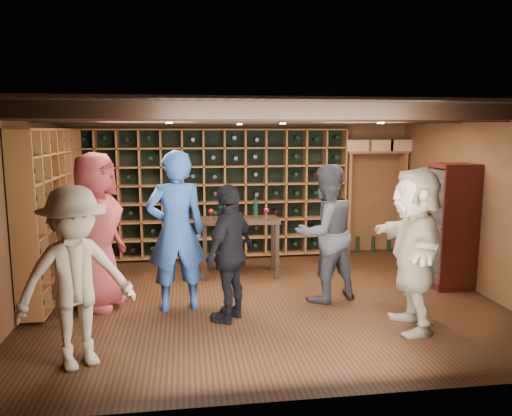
{
  "coord_description": "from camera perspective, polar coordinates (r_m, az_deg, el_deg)",
  "views": [
    {
      "loc": [
        -1.02,
        -6.3,
        2.25
      ],
      "look_at": [
        -0.09,
        0.2,
        1.21
      ],
      "focal_mm": 35.0,
      "sensor_mm": 36.0,
      "label": 1
    }
  ],
  "objects": [
    {
      "name": "ground",
      "position": [
        6.76,
        1.04,
        -10.46
      ],
      "size": [
        6.0,
        6.0,
        0.0
      ],
      "primitive_type": "plane",
      "color": "black",
      "rests_on": "ground"
    },
    {
      "name": "room_shell",
      "position": [
        6.43,
        1.04,
        10.48
      ],
      "size": [
        6.0,
        6.0,
        6.0
      ],
      "color": "brown",
      "rests_on": "ground"
    },
    {
      "name": "wine_rack_back",
      "position": [
        8.71,
        -4.78,
        1.68
      ],
      "size": [
        4.65,
        0.3,
        2.2
      ],
      "color": "brown",
      "rests_on": "ground"
    },
    {
      "name": "wine_rack_left",
      "position": [
        7.43,
        -22.11,
        -0.21
      ],
      "size": [
        0.3,
        2.65,
        2.2
      ],
      "color": "brown",
      "rests_on": "ground"
    },
    {
      "name": "crate_shelf",
      "position": [
        9.3,
        13.6,
        4.51
      ],
      "size": [
        1.2,
        0.32,
        2.07
      ],
      "color": "brown",
      "rests_on": "ground"
    },
    {
      "name": "display_cabinet",
      "position": [
        7.62,
        21.42,
        -2.2
      ],
      "size": [
        0.55,
        0.5,
        1.75
      ],
      "color": "#360F0A",
      "rests_on": "ground"
    },
    {
      "name": "man_blue_shirt",
      "position": [
        6.24,
        -9.1,
        -2.67
      ],
      "size": [
        0.79,
        0.58,
        2.0
      ],
      "primitive_type": "imported",
      "rotation": [
        0.0,
        0.0,
        3.29
      ],
      "color": "navy",
      "rests_on": "ground"
    },
    {
      "name": "man_grey_suit",
      "position": [
        6.61,
        7.91,
        -2.86
      ],
      "size": [
        1.06,
        0.94,
        1.81
      ],
      "primitive_type": "imported",
      "rotation": [
        0.0,
        0.0,
        3.48
      ],
      "color": "black",
      "rests_on": "ground"
    },
    {
      "name": "guest_red_floral",
      "position": [
        6.56,
        -17.78,
        -2.55
      ],
      "size": [
        0.91,
        1.12,
        1.98
      ],
      "primitive_type": "imported",
      "rotation": [
        0.0,
        0.0,
        1.25
      ],
      "color": "maroon",
      "rests_on": "ground"
    },
    {
      "name": "guest_woman_black",
      "position": [
        5.88,
        -2.98,
        -5.16
      ],
      "size": [
        0.87,
        1.01,
        1.63
      ],
      "primitive_type": "imported",
      "rotation": [
        0.0,
        0.0,
        4.1
      ],
      "color": "black",
      "rests_on": "ground"
    },
    {
      "name": "guest_khaki",
      "position": [
        5.02,
        -19.9,
        -7.53
      ],
      "size": [
        1.3,
        1.11,
        1.74
      ],
      "primitive_type": "imported",
      "rotation": [
        0.0,
        0.0,
        0.5
      ],
      "color": "gray",
      "rests_on": "ground"
    },
    {
      "name": "guest_beige",
      "position": [
        5.88,
        17.61,
        -4.5
      ],
      "size": [
        0.78,
        1.77,
        1.84
      ],
      "primitive_type": "imported",
      "rotation": [
        0.0,
        0.0,
        4.57
      ],
      "color": "gray",
      "rests_on": "ground"
    },
    {
      "name": "tasting_table",
      "position": [
        7.69,
        -1.86,
        -2.01
      ],
      "size": [
        1.21,
        0.64,
        1.17
      ],
      "rotation": [
        0.0,
        0.0,
        -0.04
      ],
      "color": "black",
      "rests_on": "ground"
    }
  ]
}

